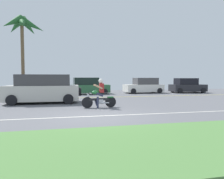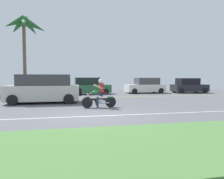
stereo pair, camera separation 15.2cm
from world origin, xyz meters
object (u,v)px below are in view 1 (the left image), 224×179
suv_nearby (43,89)px  parked_car_3 (144,86)px  parked_car_1 (36,87)px  motorcyclist (99,95)px  parked_car_4 (187,86)px  parked_car_2 (88,86)px  palm_tree_0 (23,27)px

suv_nearby → parked_car_3: suv_nearby is taller
suv_nearby → parked_car_1: 7.86m
parked_car_1 → parked_car_3: parked_car_1 is taller
motorcyclist → parked_car_4: 14.68m
parked_car_2 → palm_tree_0: bearing=151.5°
parked_car_1 → parked_car_3: bearing=-3.5°
suv_nearby → palm_tree_0: size_ratio=0.57×
suv_nearby → parked_car_4: size_ratio=1.25×
parked_car_1 → parked_car_2: size_ratio=0.86×
motorcyclist → parked_car_3: 11.88m
motorcyclist → parked_car_3: (6.52, 9.93, 0.09)m
suv_nearby → palm_tree_0: palm_tree_0 is taller
parked_car_2 → parked_car_4: (11.00, -0.50, -0.03)m
suv_nearby → parked_car_4: (14.63, 6.38, -0.16)m
parked_car_4 → motorcyclist: bearing=-140.8°
suv_nearby → parked_car_2: (3.63, 6.89, -0.13)m
suv_nearby → parked_car_2: bearing=62.2°
parked_car_3 → suv_nearby: bearing=-144.3°
parked_car_1 → parked_car_4: 16.20m
parked_car_2 → parked_car_3: size_ratio=1.00×
parked_car_4 → palm_tree_0: size_ratio=0.45×
parked_car_1 → palm_tree_0: 7.22m
suv_nearby → parked_car_1: size_ratio=1.30×
parked_car_3 → palm_tree_0: 14.85m
parked_car_2 → palm_tree_0: 10.03m
motorcyclist → parked_car_2: parked_car_2 is taller
parked_car_1 → motorcyclist: bearing=-65.8°
motorcyclist → parked_car_2: (0.37, 9.79, 0.10)m
parked_car_2 → parked_car_3: parked_car_2 is taller
suv_nearby → motorcyclist: bearing=-41.7°
motorcyclist → palm_tree_0: palm_tree_0 is taller
parked_car_1 → palm_tree_0: size_ratio=0.43×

